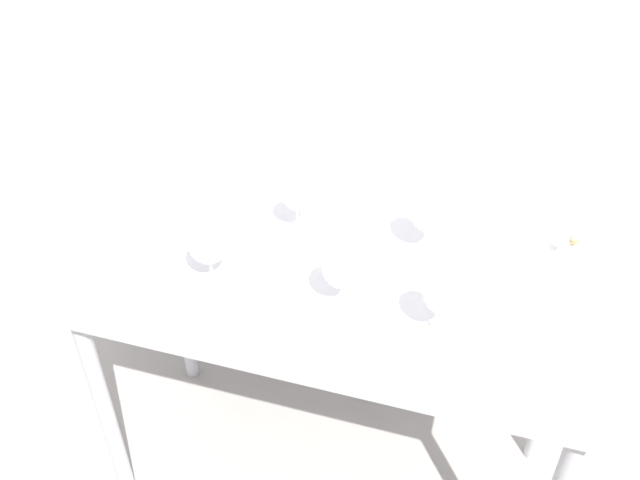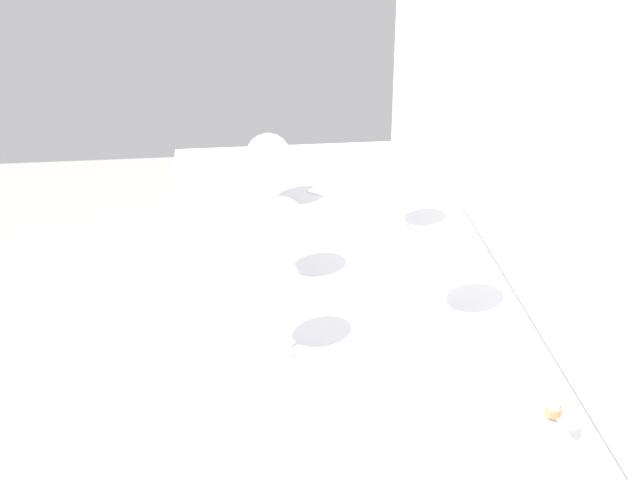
{
  "view_description": "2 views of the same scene",
  "coord_description": "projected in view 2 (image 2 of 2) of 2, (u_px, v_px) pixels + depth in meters",
  "views": [
    {
      "loc": [
        0.36,
        -1.37,
        2.2
      ],
      "look_at": [
        -0.05,
        0.01,
        1.01
      ],
      "focal_mm": 40.98,
      "sensor_mm": 36.0,
      "label": 1
    },
    {
      "loc": [
        1.53,
        -0.19,
        1.73
      ],
      "look_at": [
        -0.01,
        -0.03,
        0.96
      ],
      "focal_mm": 50.48,
      "sensor_mm": 36.0,
      "label": 2
    }
  ],
  "objects": [
    {
      "name": "steel_counter",
      "position": [
        331.0,
        316.0,
        1.79
      ],
      "size": [
        1.4,
        0.65,
        0.9
      ],
      "color": "#B2B2B7",
      "rests_on": "ground_plane"
    },
    {
      "name": "tasting_sheet_lower",
      "position": [
        363.0,
        189.0,
        2.1
      ],
      "size": [
        0.26,
        0.26,
        0.0
      ],
      "primitive_type": "cube",
      "rotation": [
        0.0,
        0.0,
        -0.68
      ],
      "color": "white",
      "rests_on": "steel_counter"
    },
    {
      "name": "wine_glass_far_left",
      "position": [
        396.0,
        177.0,
        1.85
      ],
      "size": [
        0.08,
        0.08,
        0.17
      ],
      "color": "white",
      "rests_on": "steel_counter"
    },
    {
      "name": "wine_glass_near_right",
      "position": [
        273.0,
        286.0,
        1.42
      ],
      "size": [
        0.09,
        0.09,
        0.18
      ],
      "color": "white",
      "rests_on": "steel_counter"
    },
    {
      "name": "tasting_sheet_upper",
      "position": [
        409.0,
        402.0,
        1.36
      ],
      "size": [
        0.27,
        0.32,
        0.0
      ],
      "primitive_type": "cube",
      "rotation": [
        0.0,
        0.0,
        -0.39
      ],
      "color": "white",
      "rests_on": "steel_counter"
    },
    {
      "name": "wine_glass_near_center",
      "position": [
        280.0,
        223.0,
        1.65
      ],
      "size": [
        0.09,
        0.09,
        0.17
      ],
      "color": "white",
      "rests_on": "steel_counter"
    },
    {
      "name": "wine_glass_near_left",
      "position": [
        268.0,
        158.0,
        1.96
      ],
      "size": [
        0.1,
        0.1,
        0.17
      ],
      "color": "white",
      "rests_on": "steel_counter"
    },
    {
      "name": "wine_glass_far_right",
      "position": [
        442.0,
        253.0,
        1.53
      ],
      "size": [
        0.1,
        0.1,
        0.18
      ],
      "color": "white",
      "rests_on": "steel_counter"
    },
    {
      "name": "back_wall",
      "position": [
        606.0,
        60.0,
        1.62
      ],
      "size": [
        3.8,
        0.04,
        2.6
      ],
      "primitive_type": "cube",
      "color": "silver",
      "rests_on": "ground_plane"
    },
    {
      "name": "decanter_funnel",
      "position": [
        550.0,
        434.0,
        1.24
      ],
      "size": [
        0.11,
        0.11,
        0.12
      ],
      "color": "#B4B4B4",
      "rests_on": "steel_counter"
    }
  ]
}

